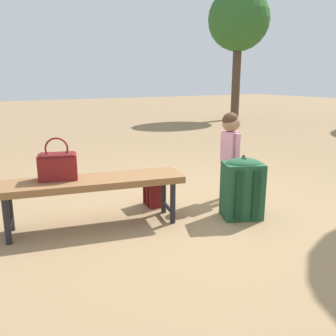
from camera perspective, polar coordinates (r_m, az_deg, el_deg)
name	(u,v)px	position (r m, az deg, el deg)	size (l,w,h in m)	color
ground_plane	(184,214)	(3.57, 2.56, -7.36)	(40.00, 40.00, 0.00)	#8C704C
park_bench	(92,185)	(3.23, -11.91, -2.62)	(1.65, 0.72, 0.45)	brown
handbag	(58,165)	(3.23, -17.08, 0.43)	(0.36, 0.26, 0.37)	maroon
child_standing	(230,142)	(3.89, 9.84, 4.04)	(0.19, 0.26, 0.96)	#CCCC8C
backpack_large	(242,187)	(3.48, 11.69, -2.89)	(0.44, 0.40, 0.61)	#1E4C2D
backpack_small	(154,188)	(3.76, -2.25, -3.20)	(0.21, 0.24, 0.38)	maroon
tree_mid	(239,21)	(12.05, 11.15, 21.91)	(1.88, 1.88, 3.98)	#473828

